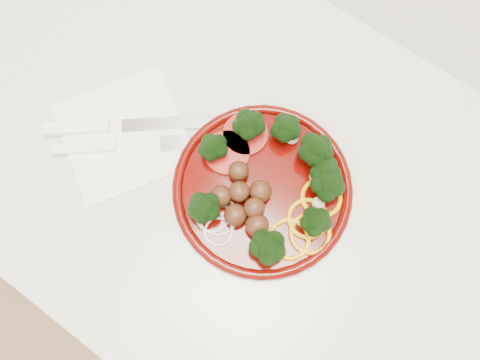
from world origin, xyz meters
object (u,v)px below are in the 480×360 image
Objects in this scene: napkin at (124,134)px; knife at (105,126)px; plate at (267,185)px; fork at (102,147)px.

knife is (-0.03, -0.01, 0.01)m from napkin.
knife is at bearing -165.71° from plate.
plate reaches higher than napkin.
plate is at bearing -25.14° from knife.
plate reaches higher than fork.
plate is 0.24m from knife.
napkin is 0.86× the size of knife.
napkin is 0.03m from knife.
fork is (-0.22, -0.09, -0.01)m from plate.
napkin is 0.96× the size of fork.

